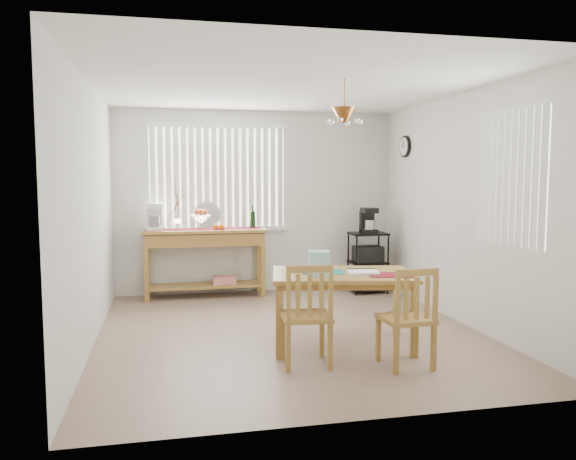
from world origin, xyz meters
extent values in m
cube|color=gray|center=(0.00, 0.00, -0.01)|extent=(4.00, 4.50, 0.01)
cube|color=silver|center=(0.00, 2.30, 1.30)|extent=(4.00, 0.10, 2.60)
cube|color=silver|center=(0.00, -2.30, 1.30)|extent=(4.00, 0.10, 2.60)
cube|color=silver|center=(-2.05, 0.00, 1.30)|extent=(0.10, 4.50, 2.60)
cube|color=silver|center=(2.05, 0.00, 1.30)|extent=(0.10, 4.50, 2.60)
cube|color=white|center=(0.00, 0.00, 2.65)|extent=(4.00, 4.50, 0.10)
cube|color=white|center=(-0.55, 2.25, 1.65)|extent=(1.90, 0.01, 1.40)
cube|color=white|center=(-1.45, 2.23, 1.65)|extent=(0.07, 0.03, 1.40)
cube|color=white|center=(-1.34, 2.23, 1.65)|extent=(0.07, 0.03, 1.40)
cube|color=white|center=(-1.24, 2.23, 1.65)|extent=(0.07, 0.03, 1.40)
cube|color=white|center=(-1.13, 2.23, 1.65)|extent=(0.07, 0.03, 1.40)
cube|color=white|center=(-1.03, 2.23, 1.65)|extent=(0.07, 0.03, 1.40)
cube|color=white|center=(-0.92, 2.23, 1.65)|extent=(0.07, 0.03, 1.40)
cube|color=white|center=(-0.81, 2.23, 1.65)|extent=(0.07, 0.03, 1.40)
cube|color=white|center=(-0.71, 2.23, 1.65)|extent=(0.07, 0.03, 1.40)
cube|color=white|center=(-0.60, 2.23, 1.65)|extent=(0.07, 0.03, 1.40)
cube|color=white|center=(-0.50, 2.23, 1.65)|extent=(0.07, 0.03, 1.40)
cube|color=white|center=(-0.39, 2.23, 1.65)|extent=(0.07, 0.03, 1.40)
cube|color=white|center=(-0.29, 2.23, 1.65)|extent=(0.07, 0.03, 1.40)
cube|color=white|center=(-0.18, 2.23, 1.65)|extent=(0.07, 0.03, 1.40)
cube|color=white|center=(-0.08, 2.23, 1.65)|extent=(0.07, 0.03, 1.40)
cube|color=white|center=(0.03, 2.23, 1.65)|extent=(0.07, 0.03, 1.40)
cube|color=white|center=(0.14, 2.23, 1.65)|extent=(0.07, 0.03, 1.40)
cube|color=white|center=(0.24, 2.23, 1.65)|extent=(0.07, 0.03, 1.40)
cube|color=white|center=(0.35, 2.23, 1.65)|extent=(0.07, 0.03, 1.40)
cube|color=white|center=(-0.55, 2.22, 0.92)|extent=(1.98, 0.06, 0.06)
cube|color=white|center=(-0.55, 2.22, 2.38)|extent=(1.98, 0.06, 0.06)
cube|color=white|center=(2.00, -0.90, 1.65)|extent=(0.01, 1.10, 1.30)
cube|color=white|center=(1.99, -1.40, 1.65)|extent=(0.03, 0.07, 1.30)
cube|color=white|center=(1.99, -1.29, 1.65)|extent=(0.03, 0.07, 1.30)
cube|color=white|center=(1.99, -1.18, 1.65)|extent=(0.03, 0.07, 1.30)
cube|color=white|center=(1.99, -1.07, 1.65)|extent=(0.03, 0.07, 1.30)
cube|color=white|center=(1.99, -0.96, 1.65)|extent=(0.03, 0.07, 1.30)
cube|color=white|center=(1.99, -0.85, 1.65)|extent=(0.03, 0.07, 1.30)
cube|color=white|center=(1.99, -0.74, 1.65)|extent=(0.03, 0.07, 1.30)
cube|color=white|center=(1.99, -0.63, 1.65)|extent=(0.03, 0.07, 1.30)
cube|color=white|center=(1.99, -0.52, 1.65)|extent=(0.03, 0.07, 1.30)
cube|color=white|center=(1.99, -0.41, 1.65)|extent=(0.03, 0.07, 1.30)
cylinder|color=black|center=(1.98, 1.55, 2.08)|extent=(0.04, 0.30, 0.30)
cylinder|color=white|center=(1.95, 1.55, 2.08)|extent=(0.01, 0.25, 0.25)
cylinder|color=#9C5E2A|center=(0.41, -0.57, 2.43)|extent=(0.01, 0.01, 0.34)
cone|color=#9C5E2A|center=(0.41, -0.57, 2.25)|extent=(0.24, 0.24, 0.14)
sphere|color=white|center=(0.57, -0.57, 2.19)|extent=(0.05, 0.05, 0.05)
sphere|color=white|center=(0.49, -0.44, 2.19)|extent=(0.05, 0.05, 0.05)
sphere|color=white|center=(0.33, -0.44, 2.19)|extent=(0.05, 0.05, 0.05)
sphere|color=white|center=(0.25, -0.57, 2.19)|extent=(0.05, 0.05, 0.05)
sphere|color=white|center=(0.33, -0.71, 2.19)|extent=(0.05, 0.05, 0.05)
sphere|color=white|center=(0.49, -0.71, 2.19)|extent=(0.05, 0.05, 0.05)
cube|color=#A67D38|center=(-0.77, 1.99, 0.92)|extent=(1.67, 0.47, 0.04)
cube|color=#A47436|center=(-0.77, 1.99, 0.81)|extent=(1.61, 0.43, 0.17)
cube|color=#A67D38|center=(-1.55, 1.81, 0.36)|extent=(0.06, 0.06, 0.72)
cube|color=#A67D38|center=(0.02, 1.81, 0.36)|extent=(0.06, 0.06, 0.72)
cube|color=#A67D38|center=(-1.55, 2.18, 0.36)|extent=(0.06, 0.06, 0.72)
cube|color=#A67D38|center=(0.02, 2.18, 0.36)|extent=(0.06, 0.06, 0.72)
cube|color=#A67D38|center=(-0.77, 1.99, 0.16)|extent=(1.55, 0.41, 0.03)
cube|color=red|center=(-0.50, 1.99, 0.22)|extent=(0.31, 0.23, 0.10)
cube|color=maroon|center=(-0.77, 1.99, 0.94)|extent=(1.59, 0.26, 0.01)
cube|color=white|center=(-1.43, 1.99, 0.97)|extent=(0.21, 0.25, 0.05)
cube|color=white|center=(-1.43, 2.08, 1.10)|extent=(0.21, 0.08, 0.31)
cube|color=white|center=(-1.43, 1.97, 1.27)|extent=(0.21, 0.23, 0.07)
cylinder|color=white|center=(-1.43, 1.96, 1.06)|extent=(0.14, 0.14, 0.14)
cylinder|color=white|center=(-0.82, 1.97, 0.99)|extent=(0.05, 0.05, 0.10)
cone|color=white|center=(-0.82, 1.97, 1.09)|extent=(0.27, 0.27, 0.09)
sphere|color=red|center=(-0.77, 1.97, 1.18)|extent=(0.08, 0.08, 0.08)
sphere|color=red|center=(-0.82, 2.03, 1.18)|extent=(0.08, 0.08, 0.08)
sphere|color=red|center=(-0.87, 1.97, 1.18)|extent=(0.08, 0.08, 0.08)
sphere|color=red|center=(-0.82, 1.92, 1.18)|extent=(0.08, 0.08, 0.08)
sphere|color=#E8570C|center=(-0.62, 1.91, 0.98)|extent=(0.08, 0.08, 0.08)
sphere|color=#E8570C|center=(-0.53, 1.91, 0.98)|extent=(0.08, 0.08, 0.08)
cylinder|color=silver|center=(-0.71, 2.19, 1.13)|extent=(0.38, 0.09, 0.37)
cylinder|color=white|center=(-1.13, 2.05, 1.01)|extent=(0.08, 0.08, 0.15)
cylinder|color=#4C3823|center=(-1.13, 2.05, 1.32)|extent=(0.09, 0.04, 0.46)
cylinder|color=#4C3823|center=(-1.13, 2.05, 1.35)|extent=(0.14, 0.06, 0.51)
cylinder|color=#4C3823|center=(-1.13, 2.05, 1.30)|extent=(0.18, 0.08, 0.38)
cylinder|color=#4C3823|center=(-1.13, 2.05, 1.38)|extent=(0.06, 0.03, 0.57)
cylinder|color=#4C3823|center=(-1.13, 2.05, 1.29)|extent=(0.23, 0.10, 0.32)
cylinder|color=black|center=(-0.09, 2.05, 1.06)|extent=(0.08, 0.08, 0.24)
cylinder|color=black|center=(-0.09, 2.05, 1.22)|extent=(0.03, 0.03, 0.08)
cylinder|color=black|center=(1.31, 1.62, 0.43)|extent=(0.02, 0.02, 0.87)
cylinder|color=black|center=(1.78, 1.62, 0.43)|extent=(0.02, 0.02, 0.87)
cylinder|color=black|center=(1.31, 1.99, 0.43)|extent=(0.02, 0.02, 0.87)
cylinder|color=black|center=(1.78, 1.99, 0.43)|extent=(0.02, 0.02, 0.87)
cube|color=black|center=(1.55, 1.80, 0.85)|extent=(0.51, 0.41, 0.03)
cube|color=black|center=(1.55, 1.80, 0.43)|extent=(0.51, 0.41, 0.03)
cube|color=black|center=(1.55, 1.80, 0.06)|extent=(0.51, 0.41, 0.03)
cube|color=black|center=(1.55, 1.80, 0.56)|extent=(0.39, 0.31, 0.22)
cube|color=black|center=(1.55, 1.78, 0.89)|extent=(0.20, 0.24, 0.05)
cube|color=black|center=(1.55, 1.87, 1.02)|extent=(0.20, 0.08, 0.31)
cube|color=black|center=(1.55, 1.78, 1.19)|extent=(0.20, 0.22, 0.07)
cylinder|color=silver|center=(1.55, 1.77, 0.98)|extent=(0.13, 0.13, 0.13)
cube|color=#A67D38|center=(0.41, -0.57, 0.71)|extent=(1.50, 1.12, 0.04)
cube|color=#A47436|center=(0.41, -0.57, 0.66)|extent=(1.39, 1.01, 0.06)
cube|color=#A67D38|center=(-0.28, -0.83, 0.32)|extent=(0.08, 0.08, 0.63)
cube|color=#A67D38|center=(0.94, -1.07, 0.32)|extent=(0.08, 0.08, 0.63)
cube|color=#A67D38|center=(-0.13, -0.08, 0.32)|extent=(0.08, 0.08, 0.63)
cube|color=#A67D38|center=(1.09, -0.32, 0.32)|extent=(0.08, 0.08, 0.63)
cube|color=#13706E|center=(0.22, -0.49, 0.73)|extent=(0.46, 0.36, 0.01)
cube|color=maroon|center=(0.81, -0.80, 0.73)|extent=(0.46, 0.36, 0.01)
cube|color=white|center=(0.59, -0.66, 0.74)|extent=(0.33, 0.28, 0.02)
cube|color=black|center=(0.61, -0.53, 0.74)|extent=(0.29, 0.08, 0.03)
cube|color=#9CDBE3|center=(0.14, -0.67, 0.85)|extent=(0.23, 0.23, 0.23)
cube|color=#A67D38|center=(-0.08, -1.05, 0.43)|extent=(0.46, 0.46, 0.04)
cube|color=#A67D38|center=(0.11, -0.88, 0.21)|extent=(0.04, 0.04, 0.41)
cube|color=#A67D38|center=(-0.25, -0.85, 0.21)|extent=(0.04, 0.04, 0.41)
cube|color=#A67D38|center=(0.08, -1.24, 0.21)|extent=(0.04, 0.04, 0.41)
cube|color=#A67D38|center=(-0.28, -1.21, 0.21)|extent=(0.04, 0.04, 0.41)
cube|color=#A67D38|center=(0.08, -1.25, 0.69)|extent=(0.04, 0.04, 0.47)
cube|color=#A67D38|center=(-0.28, -1.22, 0.69)|extent=(0.04, 0.04, 0.47)
cube|color=#A67D38|center=(-0.10, -1.24, 0.89)|extent=(0.39, 0.06, 0.06)
cube|color=#A67D38|center=(0.00, -1.24, 0.66)|extent=(0.04, 0.02, 0.37)
cube|color=#A67D38|center=(-0.10, -1.24, 0.66)|extent=(0.04, 0.02, 0.37)
cube|color=#A67D38|center=(-0.20, -1.23, 0.66)|extent=(0.04, 0.02, 0.37)
cube|color=#A67D38|center=(0.76, -1.27, 0.42)|extent=(0.44, 0.44, 0.04)
cube|color=#A67D38|center=(0.93, -1.08, 0.20)|extent=(0.04, 0.04, 0.40)
cube|color=#A67D38|center=(0.58, -1.10, 0.20)|extent=(0.04, 0.04, 0.40)
cube|color=#A67D38|center=(0.95, -1.43, 0.20)|extent=(0.04, 0.04, 0.40)
cube|color=#A67D38|center=(0.60, -1.46, 0.20)|extent=(0.04, 0.04, 0.40)
cube|color=#A67D38|center=(0.95, -1.44, 0.67)|extent=(0.04, 0.04, 0.45)
cube|color=#A67D38|center=(0.60, -1.47, 0.67)|extent=(0.04, 0.04, 0.45)
cube|color=#A67D38|center=(0.78, -1.46, 0.87)|extent=(0.37, 0.05, 0.06)
cube|color=#A67D38|center=(0.87, -1.45, 0.65)|extent=(0.04, 0.02, 0.36)
cube|color=#A67D38|center=(0.78, -1.46, 0.65)|extent=(0.04, 0.02, 0.36)
cube|color=#A67D38|center=(0.68, -1.46, 0.65)|extent=(0.04, 0.02, 0.36)
camera|label=1|loc=(-1.26, -5.76, 1.67)|focal=35.00mm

